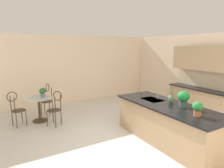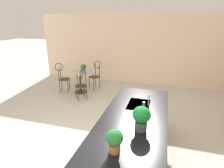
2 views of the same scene
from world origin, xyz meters
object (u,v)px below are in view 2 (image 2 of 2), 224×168
at_px(potted_plant_counter_near, 141,117).
at_px(chair_by_island, 81,83).
at_px(bistro_table, 80,80).
at_px(chair_toward_desk, 95,74).
at_px(chair_near_window, 62,76).
at_px(potted_plant_on_table, 83,68).
at_px(potted_plant_counter_far, 115,140).
at_px(vase_on_counter, 143,112).

bearing_deg(potted_plant_counter_near, chair_by_island, -139.86).
height_order(bistro_table, chair_toward_desk, chair_toward_desk).
height_order(chair_by_island, chair_toward_desk, same).
bearing_deg(chair_near_window, potted_plant_on_table, 98.84).
distance_m(chair_toward_desk, potted_plant_counter_near, 4.40).
bearing_deg(chair_by_island, potted_plant_counter_far, 31.90).
distance_m(potted_plant_counter_far, vase_on_counter, 0.93).
bearing_deg(chair_toward_desk, potted_plant_counter_near, 30.06).
bearing_deg(vase_on_counter, bistro_table, -138.71).
distance_m(potted_plant_on_table, potted_plant_counter_near, 4.06).
distance_m(bistro_table, chair_toward_desk, 0.66).
bearing_deg(potted_plant_counter_near, chair_near_window, -134.59).
distance_m(potted_plant_on_table, potted_plant_counter_far, 4.39).
height_order(potted_plant_counter_near, vase_on_counter, potted_plant_counter_near).
bearing_deg(chair_near_window, chair_toward_desk, 122.34).
relative_size(chair_toward_desk, vase_on_counter, 3.62).
distance_m(chair_by_island, potted_plant_counter_near, 3.48).
relative_size(bistro_table, chair_by_island, 0.77).
distance_m(chair_toward_desk, vase_on_counter, 4.08).
bearing_deg(chair_near_window, chair_by_island, 62.06).
distance_m(chair_by_island, chair_toward_desk, 1.15).
relative_size(bistro_table, potted_plant_counter_near, 2.18).
xyz_separation_m(potted_plant_counter_near, vase_on_counter, (-0.35, -0.01, -0.10)).
height_order(chair_near_window, potted_plant_counter_far, potted_plant_counter_far).
height_order(chair_by_island, potted_plant_on_table, chair_by_island).
distance_m(potted_plant_counter_near, vase_on_counter, 0.36).
bearing_deg(chair_near_window, vase_on_counter, 48.67).
bearing_deg(vase_on_counter, potted_plant_counter_near, 2.10).
bearing_deg(vase_on_counter, potted_plant_on_table, -140.51).
bearing_deg(potted_plant_counter_far, chair_toward_desk, -155.76).
relative_size(potted_plant_counter_near, vase_on_counter, 1.27).
bearing_deg(potted_plant_counter_far, potted_plant_counter_near, 156.68).
bearing_deg(chair_near_window, bistro_table, 98.73).
xyz_separation_m(chair_near_window, potted_plant_counter_near, (3.14, 3.19, 0.56)).
bearing_deg(potted_plant_counter_near, chair_toward_desk, -149.94).
height_order(chair_toward_desk, potted_plant_on_table, chair_toward_desk).
relative_size(potted_plant_on_table, potted_plant_counter_near, 0.78).
distance_m(chair_near_window, potted_plant_counter_far, 4.75).
distance_m(chair_near_window, chair_by_island, 1.10).
distance_m(chair_by_island, potted_plant_on_table, 0.74).
distance_m(chair_near_window, potted_plant_on_table, 0.85).
bearing_deg(potted_plant_on_table, vase_on_counter, 39.49).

